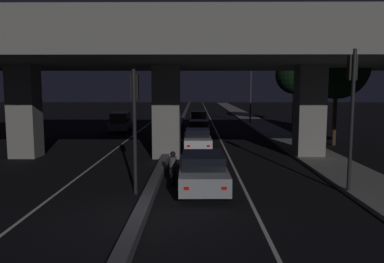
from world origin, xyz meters
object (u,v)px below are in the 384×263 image
(car_grey_lead_oncoming, at_px, (121,122))
(motorcycle_black_filtering_near, at_px, (173,169))
(street_lamp, at_px, (248,79))
(pedestrian_on_sidewalk, at_px, (319,141))
(car_silver_lead, at_px, (203,171))
(car_dark_blue_third, at_px, (199,129))
(car_white_second_oncoming, at_px, (164,116))
(traffic_light_left_of_median, at_px, (135,110))
(car_white_second, at_px, (197,140))
(car_silver_fourth, at_px, (198,119))
(traffic_light_right_of_median, at_px, (352,97))

(car_grey_lead_oncoming, height_order, motorcycle_black_filtering_near, car_grey_lead_oncoming)
(street_lamp, bearing_deg, pedestrian_on_sidewalk, -86.43)
(car_silver_lead, xyz_separation_m, car_dark_blue_third, (-0.00, 15.62, -0.00))
(car_dark_blue_third, height_order, car_white_second_oncoming, car_white_second_oncoming)
(car_white_second_oncoming, bearing_deg, car_grey_lead_oncoming, -20.57)
(traffic_light_left_of_median, distance_m, car_white_second_oncoming, 30.19)
(car_white_second, bearing_deg, car_dark_blue_third, -2.86)
(car_grey_lead_oncoming, distance_m, car_white_second_oncoming, 10.43)
(car_silver_lead, relative_size, pedestrian_on_sidewalk, 2.76)
(car_silver_lead, bearing_deg, street_lamp, -12.65)
(car_silver_fourth, distance_m, pedestrian_on_sidewalk, 18.64)
(traffic_light_left_of_median, distance_m, car_silver_fourth, 24.95)
(car_white_second, bearing_deg, car_silver_lead, 179.73)
(street_lamp, height_order, car_white_second_oncoming, street_lamp)
(car_white_second_oncoming, height_order, motorcycle_black_filtering_near, car_white_second_oncoming)
(pedestrian_on_sidewalk, bearing_deg, car_dark_blue_third, 128.07)
(traffic_light_left_of_median, height_order, pedestrian_on_sidewalk, traffic_light_left_of_median)
(car_silver_fourth, distance_m, car_white_second_oncoming, 6.68)
(car_silver_lead, height_order, car_dark_blue_third, car_silver_lead)
(car_dark_blue_third, bearing_deg, motorcycle_black_filtering_near, 176.32)
(street_lamp, height_order, pedestrian_on_sidewalk, street_lamp)
(car_grey_lead_oncoming, relative_size, pedestrian_on_sidewalk, 2.32)
(car_white_second, xyz_separation_m, car_dark_blue_third, (0.17, 6.58, 0.01))
(car_silver_lead, xyz_separation_m, motorcycle_black_filtering_near, (-1.27, 1.26, -0.19))
(traffic_light_right_of_median, bearing_deg, car_grey_lead_oncoming, 122.40)
(street_lamp, distance_m, car_silver_fourth, 7.83)
(car_white_second, distance_m, car_grey_lead_oncoming, 12.63)
(traffic_light_right_of_median, relative_size, car_silver_lead, 1.14)
(traffic_light_left_of_median, xyz_separation_m, car_grey_lead_oncoming, (-4.60, 20.12, -2.27))
(motorcycle_black_filtering_near, bearing_deg, traffic_light_left_of_median, 143.70)
(street_lamp, xyz_separation_m, motorcycle_black_filtering_near, (-6.88, -26.27, -4.57))
(car_white_second, bearing_deg, motorcycle_black_filtering_near, 170.56)
(car_white_second, relative_size, car_white_second_oncoming, 0.99)
(car_dark_blue_third, distance_m, car_grey_lead_oncoming, 8.19)
(pedestrian_on_sidewalk, bearing_deg, motorcycle_black_filtering_near, -145.83)
(traffic_light_left_of_median, bearing_deg, car_white_second_oncoming, 92.71)
(street_lamp, relative_size, car_dark_blue_third, 2.08)
(traffic_light_right_of_median, relative_size, pedestrian_on_sidewalk, 3.14)
(car_white_second_oncoming, bearing_deg, motorcycle_black_filtering_near, 2.73)
(traffic_light_right_of_median, relative_size, car_white_second_oncoming, 1.25)
(car_dark_blue_third, distance_m, car_silver_fourth, 8.50)
(car_grey_lead_oncoming, bearing_deg, pedestrian_on_sidewalk, 45.60)
(car_white_second_oncoming, bearing_deg, street_lamp, 75.79)
(car_white_second_oncoming, xyz_separation_m, pedestrian_on_sidewalk, (10.92, -22.66, 0.21))
(traffic_light_left_of_median, xyz_separation_m, car_silver_lead, (2.60, 0.59, -2.49))
(traffic_light_right_of_median, xyz_separation_m, car_silver_lead, (-5.58, 0.60, -2.97))
(car_grey_lead_oncoming, bearing_deg, motorcycle_black_filtering_near, 15.63)
(car_dark_blue_third, bearing_deg, pedestrian_on_sidewalk, -140.54)
(traffic_light_right_of_median, xyz_separation_m, car_dark_blue_third, (-5.58, 16.21, -2.97))
(car_silver_fourth, relative_size, car_grey_lead_oncoming, 1.00)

